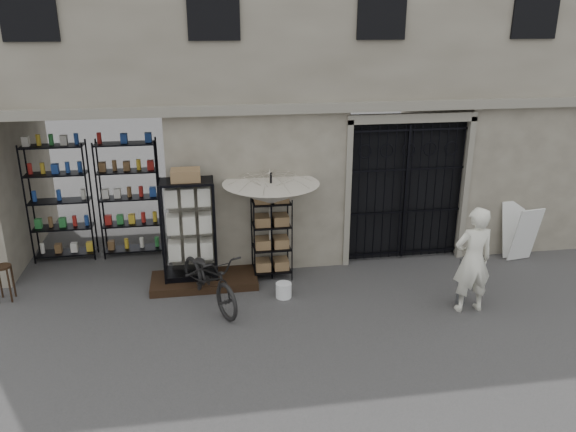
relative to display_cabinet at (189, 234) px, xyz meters
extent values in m
plane|color=black|center=(2.63, -1.65, -1.00)|extent=(80.00, 80.00, 0.00)
cube|color=gray|center=(2.63, 2.35, 3.50)|extent=(14.00, 4.00, 9.00)
cube|color=black|center=(-1.87, 1.15, 0.50)|extent=(3.00, 1.70, 3.00)
cube|color=black|center=(-1.92, 1.65, 0.25)|extent=(2.70, 0.50, 2.50)
cube|color=black|center=(4.38, 0.63, 0.50)|extent=(2.50, 0.06, 3.00)
cube|color=black|center=(4.38, 0.47, 0.45)|extent=(0.05, 0.05, 2.80)
cube|color=black|center=(0.23, -0.10, -0.93)|extent=(2.00, 0.90, 0.15)
cube|color=black|center=(0.00, 0.01, -0.80)|extent=(1.04, 0.75, 0.11)
cube|color=silver|center=(0.05, -0.28, 0.10)|extent=(0.87, 0.18, 1.77)
cube|color=silver|center=(0.00, 0.01, -0.01)|extent=(0.86, 0.56, 1.47)
cube|color=olive|center=(0.00, 0.01, 1.10)|extent=(0.59, 0.49, 0.21)
cube|color=black|center=(1.56, 0.06, -0.18)|extent=(0.79, 0.62, 1.64)
cube|color=olive|center=(1.56, 0.06, -0.23)|extent=(0.67, 0.51, 1.23)
cylinder|color=black|center=(1.54, -0.05, 0.07)|extent=(0.05, 0.05, 2.14)
imported|color=#B7AFA6|center=(1.54, -0.05, 0.85)|extent=(2.08, 2.10, 1.44)
cylinder|color=silver|center=(1.65, -0.86, -0.86)|extent=(0.31, 0.31, 0.28)
imported|color=black|center=(0.32, -0.92, -1.00)|extent=(1.07, 1.24, 1.98)
cylinder|color=black|center=(-3.31, -0.16, -0.35)|extent=(0.39, 0.39, 0.03)
cube|color=black|center=(-3.31, -0.16, -0.67)|extent=(0.30, 0.30, 0.65)
cylinder|color=slate|center=(4.72, -1.61, -0.56)|extent=(0.17, 0.17, 0.88)
imported|color=silver|center=(4.75, -1.84, -1.00)|extent=(0.74, 1.91, 0.45)
cube|color=silver|center=(6.81, -0.12, -0.39)|extent=(0.59, 0.36, 1.18)
cube|color=silver|center=(6.76, 0.24, -0.39)|extent=(0.59, 0.36, 1.18)
camera|label=1|loc=(0.24, -9.94, 3.81)|focal=35.00mm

